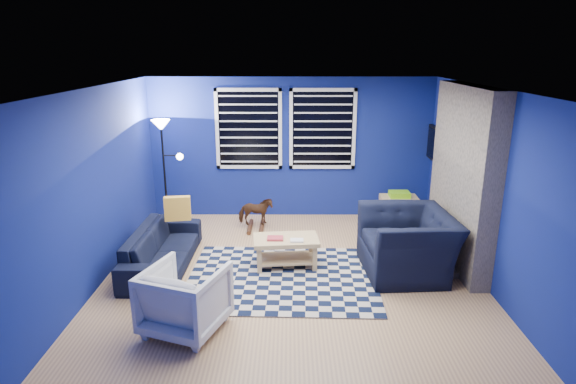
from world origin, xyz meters
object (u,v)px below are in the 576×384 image
object	(u,v)px
armchair_big	(407,243)
sofa	(163,248)
coffee_table	(286,246)
armchair_bent	(185,299)
cabinet	(398,211)
rocking_horse	(256,212)
tv	(437,146)
floor_lamp	(163,140)

from	to	relation	value
armchair_big	sofa	bearing A→B (deg)	-96.23
coffee_table	armchair_bent	bearing A→B (deg)	-124.05
cabinet	rocking_horse	bearing A→B (deg)	-174.49
tv	sofa	world-z (taller)	tv
tv	coffee_table	world-z (taller)	tv
cabinet	sofa	bearing A→B (deg)	-154.20
sofa	tv	bearing A→B (deg)	-67.24
rocking_horse	coffee_table	xyz separation A→B (m)	(0.52, -1.48, 0.00)
armchair_big	armchair_bent	world-z (taller)	armchair_big
sofa	armchair_bent	xyz separation A→B (m)	(0.65, -1.59, 0.09)
sofa	floor_lamp	distance (m)	2.09
coffee_table	cabinet	xyz separation A→B (m)	(1.93, 1.66, -0.04)
sofa	armchair_big	distance (m)	3.39
tv	sofa	distance (m)	4.73
sofa	armchair_big	bearing A→B (deg)	-91.81
armchair_big	coffee_table	bearing A→B (deg)	-99.01
armchair_big	coffee_table	world-z (taller)	armchair_big
tv	coffee_table	size ratio (longest dim) A/B	1.06
sofa	floor_lamp	world-z (taller)	floor_lamp
cabinet	floor_lamp	size ratio (longest dim) A/B	0.35
armchair_bent	cabinet	xyz separation A→B (m)	(3.01, 3.25, -0.10)
coffee_table	cabinet	bearing A→B (deg)	40.58
sofa	cabinet	size ratio (longest dim) A/B	2.97
rocking_horse	coffee_table	bearing A→B (deg)	-168.39
floor_lamp	sofa	bearing A→B (deg)	-79.11
armchair_big	tv	bearing A→B (deg)	151.33
tv	armchair_big	xyz separation A→B (m)	(-0.87, -1.87, -0.98)
sofa	floor_lamp	bearing A→B (deg)	11.65
armchair_big	armchair_bent	distance (m)	3.09
coffee_table	cabinet	world-z (taller)	cabinet
armchair_big	cabinet	world-z (taller)	armchair_big
armchair_big	coffee_table	size ratio (longest dim) A/B	1.38
armchair_bent	cabinet	bearing A→B (deg)	-112.88
armchair_bent	rocking_horse	bearing A→B (deg)	-80.25
rocking_horse	coffee_table	distance (m)	1.57
sofa	rocking_horse	xyz separation A→B (m)	(1.20, 1.48, 0.03)
cabinet	armchair_big	bearing A→B (deg)	-97.36
rocking_horse	floor_lamp	size ratio (longest dim) A/B	0.31
armchair_big	rocking_horse	xyz separation A→B (m)	(-2.18, 1.64, -0.11)
rocking_horse	armchair_bent	bearing A→B (deg)	161.95
armchair_big	armchair_bent	xyz separation A→B (m)	(-2.73, -1.44, -0.05)
armchair_bent	floor_lamp	world-z (taller)	floor_lamp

